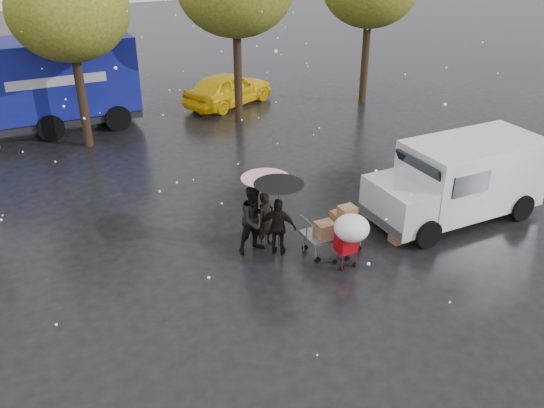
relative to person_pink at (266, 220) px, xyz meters
name	(u,v)px	position (x,y,z in m)	size (l,w,h in m)	color
ground	(305,254)	(0.70, -0.82, -0.74)	(90.00, 90.00, 0.00)	black
person_pink	(266,220)	(0.00, 0.00, 0.00)	(0.54, 0.35, 1.48)	black
person_middle	(255,219)	(-0.36, -0.11, 0.16)	(0.88, 0.68, 1.80)	black
person_black	(279,227)	(0.11, -0.50, 0.02)	(0.89, 0.37, 1.51)	black
umbrella_pink	(266,183)	(0.00, 0.00, 1.02)	(1.23, 1.23, 1.91)	#4C4C4C
umbrella_black	(279,190)	(0.11, -0.50, 1.04)	(1.22, 1.22, 1.94)	#4C4C4C
vendor_cart	(336,225)	(1.45, -1.01, -0.02)	(1.52, 0.80, 1.27)	slate
shopping_cart	(351,231)	(1.30, -1.88, 0.32)	(0.84, 0.84, 1.46)	#AD0911
white_van	(460,179)	(5.47, -0.93, 0.42)	(4.91, 2.18, 2.20)	silver
blue_truck	(31,88)	(-4.26, 11.55, 1.02)	(8.30, 2.60, 3.50)	navy
box_ground_near	(399,235)	(3.18, -1.38, -0.54)	(0.44, 0.35, 0.40)	brown
box_ground_far	(384,210)	(3.71, -0.02, -0.57)	(0.44, 0.35, 0.35)	brown
yellow_taxi	(228,89)	(3.69, 11.47, 0.00)	(1.74, 4.33, 1.48)	yellow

